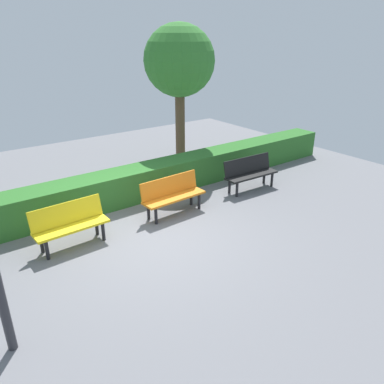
{
  "coord_description": "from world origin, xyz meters",
  "views": [
    {
      "loc": [
        3.35,
        5.97,
        3.88
      ],
      "look_at": [
        -1.29,
        -0.3,
        0.55
      ],
      "focal_mm": 34.98,
      "sensor_mm": 36.0,
      "label": 1
    }
  ],
  "objects_px": {
    "bench_black": "(250,172)",
    "bench_yellow": "(70,223)",
    "tree_near": "(179,62)",
    "bench_orange": "(172,194)"
  },
  "relations": [
    {
      "from": "bench_orange",
      "to": "tree_near",
      "type": "height_order",
      "value": "tree_near"
    },
    {
      "from": "bench_yellow",
      "to": "tree_near",
      "type": "xyz_separation_m",
      "value": [
        -4.54,
        -2.77,
        2.62
      ]
    },
    {
      "from": "bench_black",
      "to": "bench_orange",
      "type": "bearing_deg",
      "value": 2.42
    },
    {
      "from": "bench_black",
      "to": "bench_yellow",
      "type": "distance_m",
      "value": 4.86
    },
    {
      "from": "bench_black",
      "to": "bench_yellow",
      "type": "xyz_separation_m",
      "value": [
        4.86,
        0.0,
        -0.0
      ]
    },
    {
      "from": "bench_yellow",
      "to": "tree_near",
      "type": "distance_m",
      "value": 5.93
    },
    {
      "from": "bench_orange",
      "to": "tree_near",
      "type": "bearing_deg",
      "value": -130.29
    },
    {
      "from": "bench_black",
      "to": "bench_orange",
      "type": "xyz_separation_m",
      "value": [
        2.47,
        -0.01,
        -0.0
      ]
    },
    {
      "from": "bench_orange",
      "to": "tree_near",
      "type": "distance_m",
      "value": 4.37
    },
    {
      "from": "bench_black",
      "to": "bench_yellow",
      "type": "relative_size",
      "value": 1.08
    }
  ]
}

